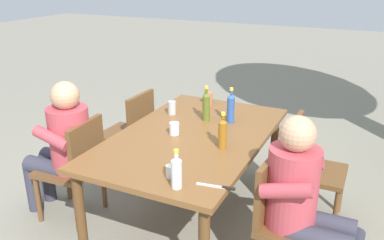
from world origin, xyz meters
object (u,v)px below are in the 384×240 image
at_px(dining_table, 192,143).
at_px(cup_white, 171,171).
at_px(chair_far_right, 285,216).
at_px(cup_glass, 174,129).
at_px(bottle_olive, 206,106).
at_px(bottle_blue, 231,108).
at_px(bottle_clear, 176,172).
at_px(person_in_white_shirt, 304,198).
at_px(cup_steel, 172,108).
at_px(person_in_plaid_shirt, 63,143).
at_px(table_knife, 219,187).
at_px(chair_near_left, 132,130).
at_px(chair_far_left, 308,164).
at_px(bottle_amber, 223,133).
at_px(chair_near_right, 76,164).
at_px(cup_terracotta, 208,98).

relative_size(dining_table, cup_white, 21.94).
relative_size(chair_far_right, cup_glass, 8.89).
distance_m(chair_far_right, bottle_olive, 1.20).
xyz_separation_m(bottle_blue, bottle_clear, (1.15, 0.08, -0.02)).
xyz_separation_m(bottle_blue, bottle_olive, (0.04, -0.21, 0.00)).
xyz_separation_m(person_in_white_shirt, cup_steel, (-0.75, -1.32, 0.16)).
bearing_deg(cup_glass, cup_white, 26.08).
bearing_deg(person_in_white_shirt, dining_table, -113.00).
bearing_deg(dining_table, cup_glass, -63.83).
relative_size(chair_far_right, person_in_plaid_shirt, 0.74).
bearing_deg(table_knife, chair_near_left, -128.69).
distance_m(dining_table, table_knife, 0.83).
xyz_separation_m(chair_far_left, bottle_clear, (1.18, -0.58, 0.37)).
bearing_deg(cup_glass, person_in_white_shirt, 72.30).
xyz_separation_m(bottle_amber, bottle_clear, (0.65, -0.04, -0.01)).
distance_m(chair_near_right, person_in_white_shirt, 1.81).
distance_m(chair_near_left, bottle_amber, 1.33).
bearing_deg(dining_table, cup_terracotta, -166.26).
distance_m(bottle_olive, cup_white, 1.03).
height_order(chair_near_right, bottle_amber, bottle_amber).
height_order(bottle_olive, cup_glass, bottle_olive).
distance_m(person_in_white_shirt, bottle_olive, 1.25).
height_order(chair_near_right, person_in_white_shirt, person_in_white_shirt).
distance_m(person_in_white_shirt, bottle_clear, 0.81).
relative_size(dining_table, cup_terracotta, 15.53).
distance_m(chair_near_left, table_knife, 1.74).
distance_m(dining_table, bottle_amber, 0.39).
bearing_deg(cup_white, bottle_olive, -168.71).
height_order(bottle_blue, bottle_olive, same).
bearing_deg(chair_near_left, cup_terracotta, 117.68).
bearing_deg(chair_near_left, chair_near_right, -0.01).
height_order(person_in_white_shirt, cup_terracotta, person_in_white_shirt).
relative_size(dining_table, chair_near_left, 2.07).
height_order(dining_table, bottle_amber, bottle_amber).
bearing_deg(chair_near_left, person_in_white_shirt, 65.81).
relative_size(cup_glass, cup_terracotta, 0.84).
bearing_deg(cup_terracotta, person_in_plaid_shirt, -33.71).
distance_m(bottle_amber, bottle_clear, 0.65).
bearing_deg(cup_terracotta, bottle_clear, 16.41).
bearing_deg(cup_terracotta, cup_white, 14.20).
xyz_separation_m(chair_near_right, person_in_white_shirt, (0.00, 1.80, 0.17)).
distance_m(dining_table, chair_far_right, 0.96).
xyz_separation_m(bottle_amber, cup_steel, (-0.48, -0.67, -0.06)).
bearing_deg(cup_white, cup_terracotta, -165.80).
relative_size(dining_table, cup_steel, 15.25).
bearing_deg(bottle_amber, bottle_blue, -166.26).
xyz_separation_m(bottle_olive, cup_glass, (0.39, -0.10, -0.08)).
bearing_deg(dining_table, chair_near_left, -115.50).
relative_size(chair_near_left, bottle_clear, 3.49).
bearing_deg(cup_steel, chair_near_right, -33.07).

